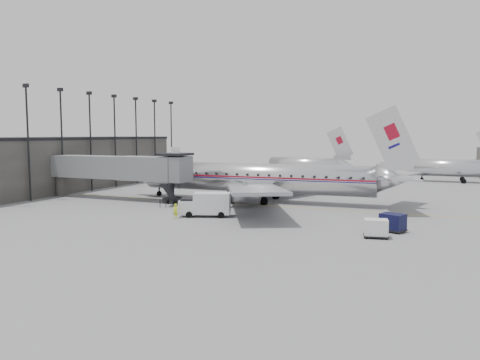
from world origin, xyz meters
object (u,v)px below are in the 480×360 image
(service_van, at_px, (206,204))
(ramp_worker, at_px, (176,211))
(baggage_cart_navy, at_px, (393,222))
(airliner, at_px, (261,178))
(baggage_cart_white, at_px, (376,228))

(service_van, height_order, ramp_worker, service_van)
(service_van, bearing_deg, baggage_cart_navy, -20.92)
(service_van, relative_size, baggage_cart_navy, 2.26)
(airliner, bearing_deg, baggage_cart_navy, -39.31)
(airliner, height_order, baggage_cart_white, airliner)
(airliner, height_order, baggage_cart_navy, airliner)
(airliner, xyz_separation_m, service_van, (-1.60, -12.72, -1.73))
(airliner, xyz_separation_m, ramp_worker, (-3.94, -15.03, -2.29))
(baggage_cart_white, distance_m, ramp_worker, 20.38)
(service_van, bearing_deg, ramp_worker, -154.47)
(service_van, distance_m, baggage_cart_white, 18.38)
(service_van, xyz_separation_m, ramp_worker, (-2.34, -2.30, -0.55))
(ramp_worker, bearing_deg, airliner, 76.11)
(service_van, height_order, baggage_cart_white, service_van)
(baggage_cart_navy, bearing_deg, service_van, -158.10)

